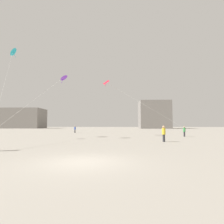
# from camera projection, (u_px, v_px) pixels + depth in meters

# --- Properties ---
(ground_plane) EXTENTS (300.00, 300.00, 0.00)m
(ground_plane) POSITION_uv_depth(u_px,v_px,m) (83.00, 162.00, 8.91)
(ground_plane) COLOR #9E9689
(person_in_green) EXTENTS (0.35, 0.35, 1.59)m
(person_in_green) POSITION_uv_depth(u_px,v_px,m) (184.00, 131.00, 28.20)
(person_in_green) COLOR #2D2D33
(person_in_green) RESTS_ON ground_plane
(person_in_blue) EXTENTS (0.35, 0.35, 1.60)m
(person_in_blue) POSITION_uv_depth(u_px,v_px,m) (75.00, 129.00, 41.27)
(person_in_blue) COLOR #2D2D33
(person_in_blue) RESTS_ON ground_plane
(person_in_yellow) EXTENTS (0.37, 0.37, 1.71)m
(person_in_yellow) POSITION_uv_depth(u_px,v_px,m) (164.00, 133.00, 19.59)
(person_in_yellow) COLOR #2D2D33
(person_in_yellow) RESTS_ON ground_plane
(kite_cyan_diamond) EXTENTS (7.11, 12.92, 11.48)m
(kite_cyan_diamond) POSITION_uv_depth(u_px,v_px,m) (13.00, 52.00, 25.95)
(kite_cyan_diamond) COLOR #1EB2C6
(kite_crimson_delta) EXTENTS (12.95, 2.19, 8.05)m
(kite_crimson_delta) POSITION_uv_depth(u_px,v_px,m) (108.00, 83.00, 30.93)
(kite_crimson_delta) COLOR red
(kite_violet_diamond) EXTENTS (1.70, 11.96, 7.17)m
(kite_violet_diamond) POSITION_uv_depth(u_px,v_px,m) (63.00, 78.00, 24.31)
(kite_violet_diamond) COLOR purple
(building_left_hall) EXTENTS (27.75, 14.97, 10.45)m
(building_left_hall) POSITION_uv_depth(u_px,v_px,m) (17.00, 118.00, 98.08)
(building_left_hall) COLOR gray
(building_left_hall) RESTS_ON ground_plane
(building_centre_hall) EXTENTS (15.01, 13.58, 13.59)m
(building_centre_hall) POSITION_uv_depth(u_px,v_px,m) (154.00, 115.00, 92.42)
(building_centre_hall) COLOR gray
(building_centre_hall) RESTS_ON ground_plane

